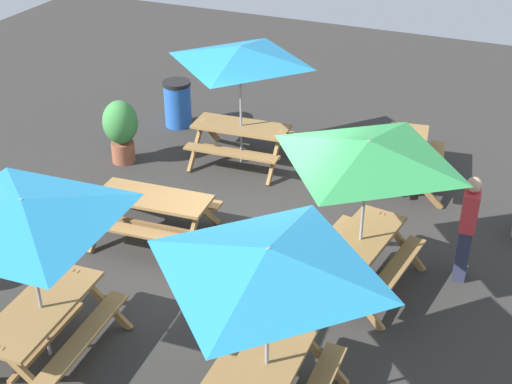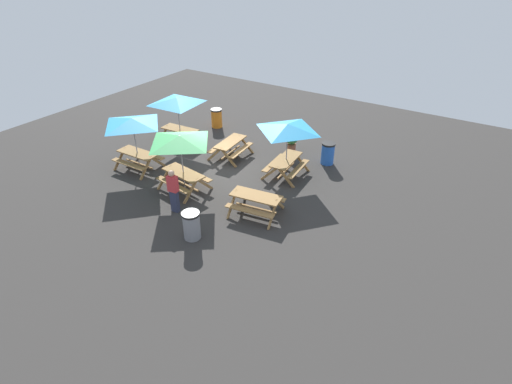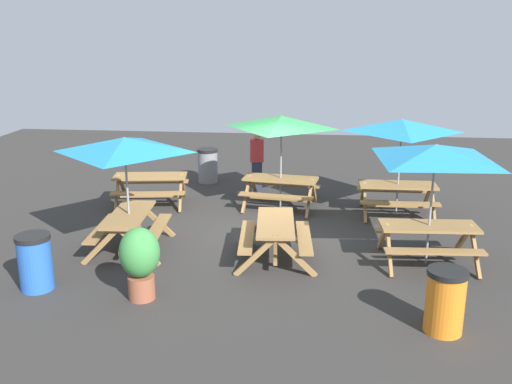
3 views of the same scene
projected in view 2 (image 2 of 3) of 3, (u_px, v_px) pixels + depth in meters
ground_plane at (216, 171)px, 17.03m from camera, size 24.00×24.00×0.00m
picnic_table_0 at (287, 131)px, 15.71m from camera, size 2.13×2.13×2.34m
picnic_table_1 at (180, 143)px, 14.75m from camera, size 2.27×2.27×2.34m
picnic_table_2 at (256, 200)px, 14.08m from camera, size 1.98×1.75×0.81m
picnic_table_3 at (230, 145)px, 17.92m from camera, size 1.65×1.90×0.81m
picnic_table_4 at (133, 125)px, 16.22m from camera, size 2.02×2.02×2.34m
picnic_table_5 at (177, 104)px, 18.40m from camera, size 2.82×2.82×2.34m
trash_bin_orange at (217, 118)px, 20.95m from camera, size 0.59×0.59×0.98m
trash_bin_blue at (328, 153)px, 17.41m from camera, size 0.59×0.59×0.98m
trash_bin_gray at (192, 225)px, 12.94m from camera, size 0.59×0.59×0.98m
potted_plant_0 at (291, 138)px, 18.27m from camera, size 0.66×0.66×1.24m
person_standing at (173, 190)px, 14.04m from camera, size 0.38×0.26×1.67m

